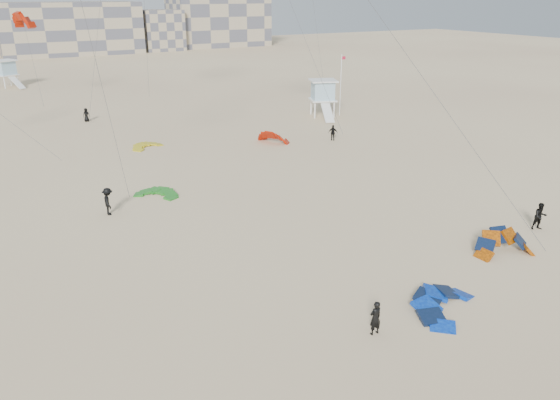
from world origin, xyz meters
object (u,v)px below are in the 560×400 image
kite_ground_blue (443,308)px  kite_ground_orange (503,253)px  kitesurfer_main (375,318)px  lifeguard_tower_near (323,98)px

kite_ground_blue → kite_ground_orange: bearing=-10.4°
kite_ground_orange → kitesurfer_main: bearing=-152.1°
kite_ground_orange → lifeguard_tower_near: bearing=87.2°
kitesurfer_main → lifeguard_tower_near: bearing=-120.6°
kite_ground_blue → lifeguard_tower_near: lifeguard_tower_near is taller
kitesurfer_main → lifeguard_tower_near: lifeguard_tower_near is taller
kite_ground_blue → kite_ground_orange: 7.73m
kite_ground_orange → kitesurfer_main: (-11.44, -2.66, 0.81)m
kite_ground_blue → kitesurfer_main: 4.25m
kitesurfer_main → lifeguard_tower_near: 45.34m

